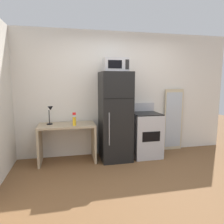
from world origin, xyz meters
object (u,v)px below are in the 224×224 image
at_px(desk, 67,136).
at_px(leaning_mirror, 173,120).
at_px(spray_bottle, 74,120).
at_px(refrigerator, 115,116).
at_px(oven_range, 146,134).
at_px(desk_lamp, 50,112).
at_px(microwave, 116,65).

distance_m(desk, leaning_mirror, 2.41).
relative_size(desk, spray_bottle, 4.34).
xyz_separation_m(refrigerator, oven_range, (0.67, 0.03, -0.41)).
distance_m(desk_lamp, refrigerator, 1.26).
distance_m(desk_lamp, leaning_mirror, 2.72).
distance_m(desk, microwave, 1.67).
xyz_separation_m(desk_lamp, refrigerator, (1.26, -0.09, -0.11)).
height_order(desk_lamp, leaning_mirror, leaning_mirror).
bearing_deg(desk, desk_lamp, 173.03).
bearing_deg(oven_range, microwave, -175.96).
bearing_deg(desk, leaning_mirror, 5.57).
distance_m(refrigerator, oven_range, 0.78).
distance_m(oven_range, leaning_mirror, 0.85).
bearing_deg(refrigerator, oven_range, 2.22).
distance_m(desk, spray_bottle, 0.39).
distance_m(spray_bottle, microwave, 1.32).
xyz_separation_m(spray_bottle, leaning_mirror, (2.25, 0.38, -0.15)).
bearing_deg(desk_lamp, refrigerator, -3.89).
distance_m(spray_bottle, leaning_mirror, 2.29).
distance_m(desk, refrigerator, 1.02).
bearing_deg(refrigerator, spray_bottle, -172.86).
bearing_deg(microwave, desk_lamp, 175.15).
bearing_deg(oven_range, spray_bottle, -175.07).
xyz_separation_m(microwave, oven_range, (0.67, 0.05, -1.42)).
bearing_deg(desk_lamp, desk, -6.97).
xyz_separation_m(desk_lamp, spray_bottle, (0.44, -0.19, -0.14)).
height_order(spray_bottle, leaning_mirror, leaning_mirror).
xyz_separation_m(desk_lamp, microwave, (1.26, -0.11, 0.89)).
relative_size(desk_lamp, refrigerator, 0.20).
xyz_separation_m(desk, desk_lamp, (-0.30, 0.04, 0.47)).
height_order(microwave, oven_range, microwave).
bearing_deg(refrigerator, desk, 177.10).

